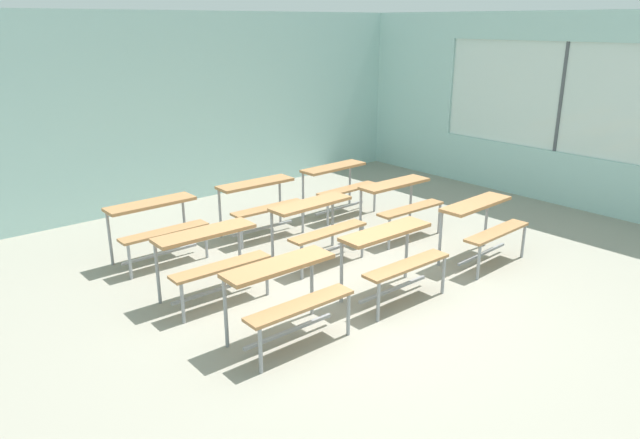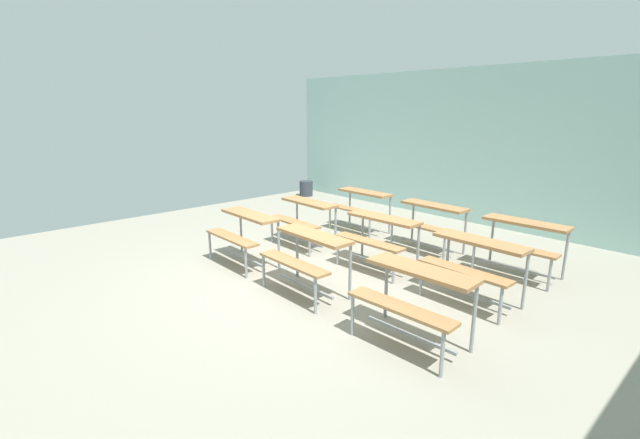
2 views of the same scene
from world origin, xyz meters
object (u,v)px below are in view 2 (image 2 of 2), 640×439
object	(u,v)px
desk_bench_r0c1	(307,249)
desk_bench_r2c2	(521,235)
desk_bench_r1c2	(474,256)
desk_bench_r1c0	(304,213)
desk_bench_r1c1	(379,230)
desk_bench_r2c0	(360,201)
desk_bench_r2c1	(429,216)
desk_bench_r0c0	(244,227)
trash_bin	(306,188)
desk_bench_r0c2	(414,289)

from	to	relation	value
desk_bench_r0c1	desk_bench_r2c2	xyz separation A→B (m)	(1.51, 2.52, 0.00)
desk_bench_r0c1	desk_bench_r1c2	bearing A→B (deg)	40.72
desk_bench_r1c0	desk_bench_r1c1	distance (m)	1.53
desk_bench_r1c2	desk_bench_r1c0	bearing A→B (deg)	-177.86
desk_bench_r2c0	desk_bench_r2c1	distance (m)	1.52
desk_bench_r1c2	desk_bench_r2c1	distance (m)	1.92
desk_bench_r0c0	desk_bench_r2c0	world-z (taller)	same
desk_bench_r1c2	desk_bench_r2c0	bearing A→B (deg)	157.54
desk_bench_r1c2	desk_bench_r1c1	bearing A→B (deg)	179.97
desk_bench_r0c1	desk_bench_r1c1	world-z (taller)	same
desk_bench_r2c0	trash_bin	world-z (taller)	desk_bench_r2c0
desk_bench_r0c2	desk_bench_r2c1	size ratio (longest dim) A/B	1.00
desk_bench_r1c1	desk_bench_r2c1	xyz separation A→B (m)	(0.02, 1.23, 0.00)
desk_bench_r1c1	desk_bench_r2c0	xyz separation A→B (m)	(-1.50, 1.28, 0.00)
desk_bench_r0c1	desk_bench_r2c1	size ratio (longest dim) A/B	0.99
desk_bench_r0c1	desk_bench_r1c1	size ratio (longest dim) A/B	1.00
desk_bench_r1c1	desk_bench_r2c1	size ratio (longest dim) A/B	1.00
desk_bench_r1c1	desk_bench_r2c2	world-z (taller)	same
desk_bench_r0c1	trash_bin	size ratio (longest dim) A/B	2.83
trash_bin	desk_bench_r1c2	bearing A→B (deg)	-24.18
desk_bench_r2c2	desk_bench_r0c0	bearing A→B (deg)	-140.95
desk_bench_r0c2	desk_bench_r2c2	size ratio (longest dim) A/B	1.00
desk_bench_r2c0	desk_bench_r2c2	size ratio (longest dim) A/B	0.99
desk_bench_r2c0	trash_bin	xyz separation A→B (m)	(-3.23, 1.47, -0.37)
desk_bench_r0c2	desk_bench_r1c1	world-z (taller)	same
desk_bench_r2c1	desk_bench_r2c2	world-z (taller)	same
desk_bench_r2c1	desk_bench_r2c2	size ratio (longest dim) A/B	1.00
desk_bench_r0c2	trash_bin	distance (m)	7.48
desk_bench_r1c2	trash_bin	xyz separation A→B (m)	(-6.20, 2.78, -0.37)
desk_bench_r2c1	desk_bench_r2c0	bearing A→B (deg)	179.93
desk_bench_r0c2	desk_bench_r1c0	bearing A→B (deg)	155.73
desk_bench_r2c0	desk_bench_r0c2	bearing A→B (deg)	-40.60
desk_bench_r2c0	desk_bench_r2c2	world-z (taller)	same
desk_bench_r1c0	trash_bin	distance (m)	4.28
desk_bench_r1c2	desk_bench_r2c0	xyz separation A→B (m)	(-2.96, 1.32, 0.00)
desk_bench_r2c2	desk_bench_r1c1	bearing A→B (deg)	-141.80
desk_bench_r2c1	desk_bench_r2c2	xyz separation A→B (m)	(1.45, -0.00, 0.00)
desk_bench_r1c2	desk_bench_r0c0	bearing A→B (deg)	-155.42
desk_bench_r1c1	desk_bench_r2c1	distance (m)	1.23
desk_bench_r1c2	desk_bench_r2c2	xyz separation A→B (m)	(0.00, 1.26, 0.00)
desk_bench_r0c1	trash_bin	distance (m)	6.20
desk_bench_r0c0	desk_bench_r0c2	world-z (taller)	same
desk_bench_r0c1	desk_bench_r1c0	distance (m)	1.92
desk_bench_r0c0	desk_bench_r2c1	bearing A→B (deg)	60.51
desk_bench_r0c2	trash_bin	bearing A→B (deg)	144.95
desk_bench_r0c2	desk_bench_r2c0	world-z (taller)	same
trash_bin	desk_bench_r2c1	bearing A→B (deg)	-17.70
desk_bench_r0c0	desk_bench_r2c2	world-z (taller)	same
desk_bench_r2c2	desk_bench_r0c1	bearing A→B (deg)	-122.56
desk_bench_r0c1	desk_bench_r2c2	bearing A→B (deg)	59.92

